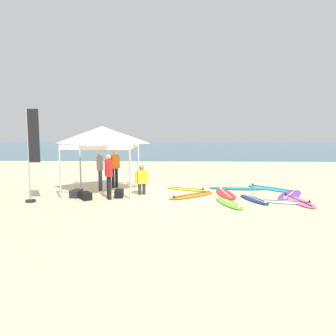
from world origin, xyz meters
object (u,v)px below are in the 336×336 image
at_px(surfboard_pink, 297,201).
at_px(surfboard_cyan, 272,189).
at_px(person_yellow, 142,178).
at_px(person_red, 109,173).
at_px(person_grey, 100,168).
at_px(person_orange, 115,166).
at_px(surfboard_purple, 290,195).
at_px(surfboard_white, 287,202).
at_px(gear_bag_near_tent, 85,196).
at_px(gear_bag_by_pole, 119,194).
at_px(surfboard_teal, 237,188).
at_px(gear_bag_on_sand, 76,193).
at_px(surfboard_yellow, 187,189).
at_px(surfboard_navy, 254,199).
at_px(surfboard_red, 226,194).
at_px(canopy_tent, 102,135).
at_px(surfboard_lime, 229,203).
at_px(banner_flag, 32,159).
at_px(surfboard_orange, 192,195).

bearing_deg(surfboard_pink, surfboard_cyan, 95.90).
bearing_deg(person_yellow, person_red, -140.07).
bearing_deg(person_grey, person_red, -67.47).
xyz_separation_m(person_red, person_orange, (-0.25, 2.51, 0.00)).
distance_m(surfboard_purple, surfboard_white, 1.40).
bearing_deg(surfboard_purple, gear_bag_near_tent, -173.37).
distance_m(person_grey, gear_bag_by_pole, 1.92).
bearing_deg(surfboard_teal, person_orange, 177.87).
height_order(person_orange, gear_bag_on_sand, person_orange).
bearing_deg(surfboard_yellow, surfboard_teal, 6.94).
relative_size(surfboard_navy, gear_bag_by_pole, 3.19).
bearing_deg(surfboard_red, canopy_tent, 176.40).
xyz_separation_m(surfboard_lime, banner_flag, (-7.05, 0.14, 1.54)).
distance_m(surfboard_white, surfboard_navy, 1.14).
xyz_separation_m(surfboard_purple, surfboard_cyan, (-0.33, 1.40, 0.00)).
relative_size(person_orange, person_yellow, 1.43).
xyz_separation_m(surfboard_yellow, surfboard_navy, (2.45, -2.09, 0.00)).
relative_size(person_grey, gear_bag_near_tent, 2.85).
bearing_deg(surfboard_purple, surfboard_orange, -177.48).
distance_m(surfboard_orange, person_orange, 3.98).
relative_size(surfboard_yellow, surfboard_lime, 0.92).
height_order(surfboard_teal, person_yellow, person_yellow).
bearing_deg(surfboard_cyan, person_grey, -176.49).
bearing_deg(person_yellow, canopy_tent, 166.84).
distance_m(surfboard_orange, gear_bag_on_sand, 4.52).
bearing_deg(surfboard_red, surfboard_yellow, 146.51).
bearing_deg(person_red, person_grey, 112.53).
distance_m(surfboard_teal, gear_bag_near_tent, 6.52).
xyz_separation_m(surfboard_lime, gear_bag_near_tent, (-5.29, 0.65, 0.10)).
bearing_deg(canopy_tent, gear_bag_near_tent, -104.43).
bearing_deg(gear_bag_near_tent, surfboard_cyan, 16.95).
distance_m(surfboard_teal, surfboard_white, 3.06).
bearing_deg(person_orange, person_red, -84.28).
distance_m(surfboard_yellow, surfboard_orange, 1.38).
height_order(surfboard_red, surfboard_orange, same).
bearing_deg(canopy_tent, surfboard_white, -14.28).
bearing_deg(surfboard_navy, person_red, 179.50).
distance_m(surfboard_white, gear_bag_near_tent, 7.40).
bearing_deg(person_orange, gear_bag_near_tent, -103.79).
bearing_deg(canopy_tent, surfboard_lime, -22.71).
xyz_separation_m(surfboard_yellow, person_orange, (-3.23, 0.47, 0.95)).
bearing_deg(surfboard_purple, surfboard_cyan, 103.22).
xyz_separation_m(surfboard_red, surfboard_purple, (2.52, -0.17, -0.00)).
height_order(surfboard_lime, person_orange, person_orange).
relative_size(surfboard_orange, surfboard_navy, 1.12).
height_order(surfboard_yellow, person_orange, person_orange).
distance_m(surfboard_teal, gear_bag_by_pole, 5.24).
height_order(person_grey, person_yellow, person_grey).
height_order(surfboard_pink, person_yellow, person_yellow).
height_order(surfboard_red, surfboard_purple, same).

